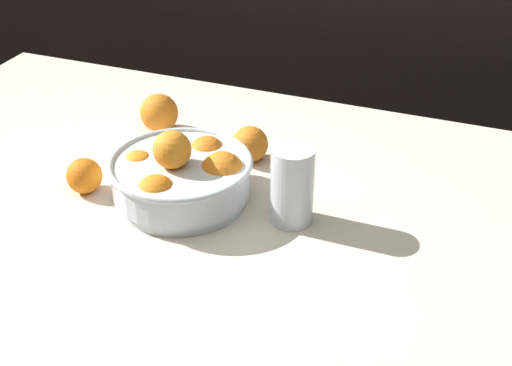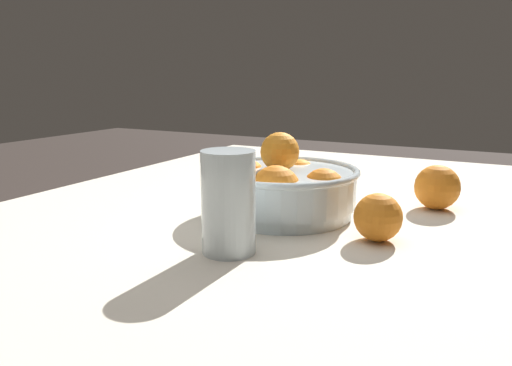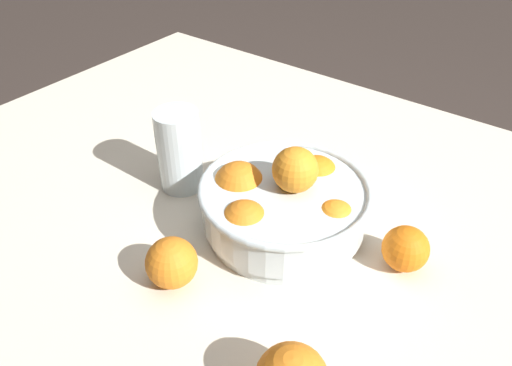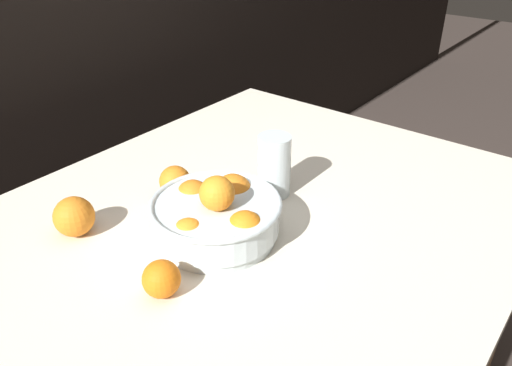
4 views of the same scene
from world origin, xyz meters
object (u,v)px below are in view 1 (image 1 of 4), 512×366
object	(u,v)px
fruit_bowl	(182,176)
juice_glass	(292,190)
orange_loose_near_bowl	(250,144)
orange_loose_aside	(84,176)
orange_loose_front	(159,113)

from	to	relation	value
fruit_bowl	juice_glass	bearing A→B (deg)	2.79
orange_loose_near_bowl	orange_loose_aside	xyz separation A→B (m)	(-0.25, -0.22, -0.00)
fruit_bowl	orange_loose_aside	distance (m)	0.19
orange_loose_aside	juice_glass	bearing A→B (deg)	7.06
orange_loose_near_bowl	fruit_bowl	bearing A→B (deg)	-108.31
juice_glass	orange_loose_front	world-z (taller)	juice_glass
juice_glass	orange_loose_aside	bearing A→B (deg)	-172.94
fruit_bowl	juice_glass	distance (m)	0.21
orange_loose_near_bowl	orange_loose_front	distance (m)	0.24
fruit_bowl	orange_loose_near_bowl	size ratio (longest dim) A/B	3.61
fruit_bowl	orange_loose_aside	bearing A→B (deg)	-168.28
juice_glass	orange_loose_front	bearing A→B (deg)	149.35
orange_loose_aside	fruit_bowl	bearing A→B (deg)	11.72
fruit_bowl	orange_loose_front	bearing A→B (deg)	126.13
orange_loose_aside	orange_loose_near_bowl	bearing A→B (deg)	41.96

